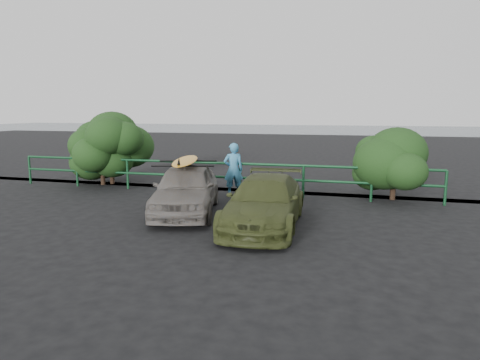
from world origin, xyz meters
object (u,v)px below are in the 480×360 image
(guardrail, at_px, (210,177))
(surfboard, at_px, (185,161))
(man, at_px, (233,170))
(olive_vehicle, at_px, (265,202))
(sedan, at_px, (186,189))

(guardrail, relative_size, surfboard, 5.30)
(guardrail, relative_size, man, 8.37)
(olive_vehicle, relative_size, surfboard, 1.50)
(man, bearing_deg, sedan, 55.61)
(olive_vehicle, height_order, surfboard, surfboard)
(olive_vehicle, bearing_deg, surfboard, 159.18)
(guardrail, xyz_separation_m, sedan, (0.28, -2.74, 0.13))
(guardrail, distance_m, man, 0.93)
(man, bearing_deg, guardrail, -36.78)
(olive_vehicle, distance_m, man, 3.68)
(sedan, bearing_deg, surfboard, 0.00)
(sedan, distance_m, olive_vehicle, 2.37)
(sedan, distance_m, surfboard, 0.74)
(guardrail, xyz_separation_m, surfboard, (0.28, -2.74, 0.86))
(sedan, distance_m, man, 2.59)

